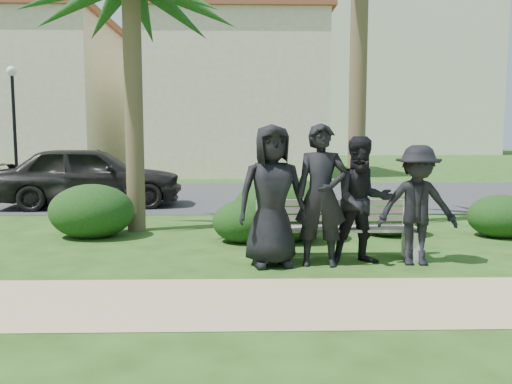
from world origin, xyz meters
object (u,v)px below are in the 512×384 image
at_px(street_lamp, 13,104).
at_px(man_c, 362,201).
at_px(car_a, 90,176).
at_px(park_bench, 337,233).
at_px(man_d, 417,205).
at_px(man_a, 272,196).
at_px(man_b, 321,195).

distance_m(street_lamp, man_c, 15.97).
bearing_deg(car_a, man_c, -145.60).
bearing_deg(park_bench, street_lamp, 129.17).
height_order(park_bench, man_d, man_d).
relative_size(street_lamp, car_a, 0.98).
relative_size(street_lamp, man_d, 2.75).
relative_size(park_bench, man_a, 1.21).
height_order(street_lamp, man_d, street_lamp).
xyz_separation_m(man_a, man_d, (1.89, 0.02, -0.13)).
bearing_deg(man_c, street_lamp, 124.06).
distance_m(street_lamp, man_b, 15.69).
bearing_deg(man_a, street_lamp, 114.77).
height_order(man_b, car_a, man_b).
bearing_deg(man_d, man_a, -173.73).
xyz_separation_m(man_a, man_b, (0.63, -0.00, 0.00)).
relative_size(man_a, man_c, 1.09).
distance_m(park_bench, car_a, 7.44).
distance_m(street_lamp, park_bench, 15.67).
distance_m(man_c, car_a, 7.82).
relative_size(man_b, car_a, 0.42).
height_order(man_c, car_a, man_c).
distance_m(man_a, man_d, 1.89).
bearing_deg(man_a, car_a, 114.30).
bearing_deg(man_d, car_a, 141.50).
bearing_deg(street_lamp, man_c, -50.83).
relative_size(street_lamp, park_bench, 1.94).
height_order(street_lamp, man_c, street_lamp).
xyz_separation_m(man_b, man_c, (0.55, 0.09, -0.08)).
relative_size(street_lamp, man_b, 2.34).
bearing_deg(man_c, man_b, -175.99).
height_order(street_lamp, car_a, street_lamp).
bearing_deg(man_c, park_bench, 129.47).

